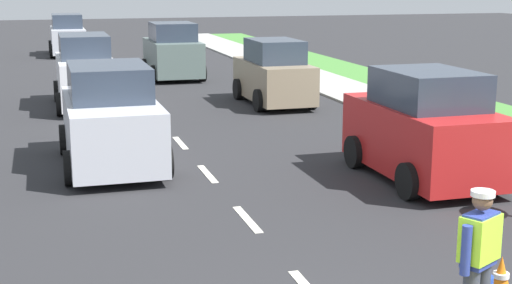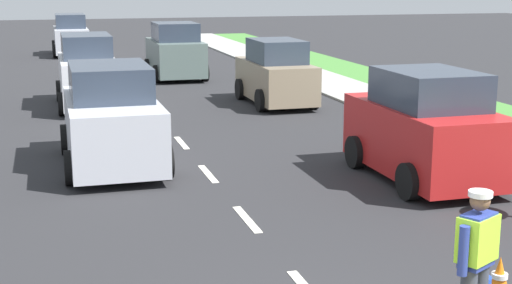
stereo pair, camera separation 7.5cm
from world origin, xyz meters
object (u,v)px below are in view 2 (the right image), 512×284
at_px(car_parked_curbside, 425,129).
at_px(car_oncoming_second, 88,74).
at_px(car_outgoing_far, 175,52).
at_px(road_worker, 477,256).
at_px(car_oncoming_third, 71,36).
at_px(car_parked_far, 276,74).
at_px(car_oncoming_lead, 111,119).
at_px(traffic_cone_far, 499,279).

bearing_deg(car_parked_curbside, car_oncoming_second, 119.14).
bearing_deg(car_oncoming_second, car_outgoing_far, 57.57).
height_order(road_worker, car_oncoming_third, car_oncoming_third).
height_order(car_parked_curbside, car_parked_far, car_parked_curbside).
relative_size(road_worker, car_oncoming_lead, 0.39).
distance_m(car_oncoming_third, car_parked_far, 18.35).
bearing_deg(car_oncoming_second, car_oncoming_third, 89.60).
relative_size(car_outgoing_far, car_oncoming_lead, 0.89).
xyz_separation_m(traffic_cone_far, car_parked_far, (1.72, 14.62, 0.66)).
bearing_deg(traffic_cone_far, car_oncoming_lead, 115.72).
relative_size(road_worker, car_oncoming_second, 0.39).
relative_size(road_worker, car_oncoming_third, 0.40).
relative_size(car_oncoming_lead, car_oncoming_third, 1.01).
distance_m(road_worker, car_oncoming_third, 32.93).
distance_m(car_outgoing_far, car_parked_far, 7.27).
xyz_separation_m(road_worker, car_outgoing_far, (0.55, 22.31, 0.09)).
height_order(traffic_cone_far, car_oncoming_second, car_oncoming_second).
xyz_separation_m(road_worker, traffic_cone_far, (0.79, 0.68, -0.65)).
relative_size(traffic_cone_far, car_oncoming_third, 0.14).
relative_size(car_outgoing_far, car_oncoming_third, 0.91).
xyz_separation_m(road_worker, car_oncoming_lead, (-3.14, 8.84, 0.06)).
bearing_deg(road_worker, car_oncoming_third, 95.35).
height_order(traffic_cone_far, car_parked_far, car_parked_far).
xyz_separation_m(traffic_cone_far, car_outgoing_far, (-0.24, 21.63, 0.74)).
height_order(car_outgoing_far, car_oncoming_second, car_oncoming_second).
height_order(road_worker, car_outgoing_far, car_outgoing_far).
height_order(traffic_cone_far, car_outgoing_far, car_outgoing_far).
bearing_deg(car_parked_curbside, car_parked_far, 90.76).
height_order(car_oncoming_lead, car_oncoming_third, car_oncoming_lead).
distance_m(road_worker, car_parked_curbside, 6.55).
relative_size(road_worker, car_parked_curbside, 0.44).
distance_m(traffic_cone_far, car_parked_far, 14.74).
height_order(road_worker, car_oncoming_second, car_oncoming_second).
bearing_deg(car_oncoming_lead, car_parked_far, 48.85).
bearing_deg(road_worker, car_oncoming_second, 100.96).
relative_size(car_oncoming_lead, car_parked_far, 1.11).
distance_m(car_outgoing_far, car_parked_curbside, 16.45).
bearing_deg(car_oncoming_third, car_oncoming_lead, -90.16).
relative_size(car_oncoming_second, car_parked_curbside, 1.11).
height_order(traffic_cone_far, car_oncoming_third, car_oncoming_third).
distance_m(road_worker, traffic_cone_far, 1.23).
relative_size(car_outgoing_far, car_parked_curbside, 1.00).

